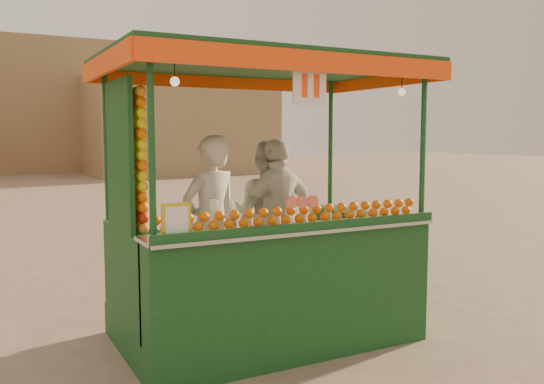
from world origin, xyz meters
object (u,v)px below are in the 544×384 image
vendor_middle (267,215)px  vendor_right (279,216)px  vendor_left (211,225)px  juice_cart (262,252)px

vendor_middle → vendor_right: 0.23m
vendor_middle → vendor_right: bearing=142.5°
vendor_left → vendor_right: (0.89, 0.31, -0.02)m
juice_cart → vendor_left: bearing=159.2°
juice_cart → vendor_left: 0.55m
juice_cart → vendor_right: bearing=47.3°
vendor_left → vendor_middle: bearing=-164.3°
vendor_middle → vendor_right: vendor_right is taller
juice_cart → vendor_middle: (0.42, 0.71, 0.24)m
juice_cart → vendor_left: (-0.45, 0.17, 0.27)m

